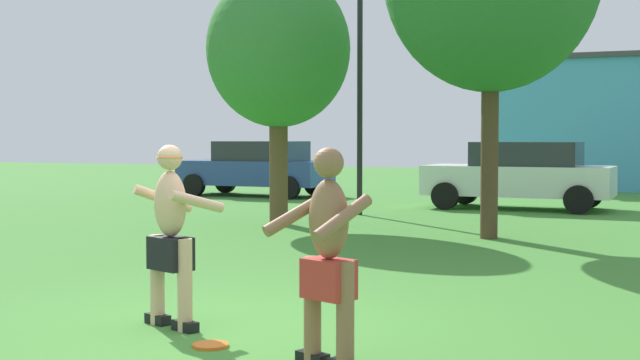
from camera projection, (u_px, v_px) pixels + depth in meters
ground_plane at (211, 328)px, 7.45m from camera, size 80.00×80.00×0.00m
player_with_cap at (171, 228)px, 7.44m from camera, size 0.82×0.70×1.62m
player_in_red at (328, 254)px, 6.10m from camera, size 0.78×0.67×1.61m
frisbee at (210, 345)px, 6.79m from camera, size 0.29×0.29×0.03m
car_blue_near_post at (257, 167)px, 24.48m from camera, size 4.36×2.15×1.58m
car_white_far_end at (520, 174)px, 19.97m from camera, size 4.38×2.20×1.58m
lamp_post at (360, 51)px, 18.29m from camera, size 0.60×0.24×5.80m
tree_right_field at (278, 50)px, 16.35m from camera, size 2.78×2.78×4.91m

